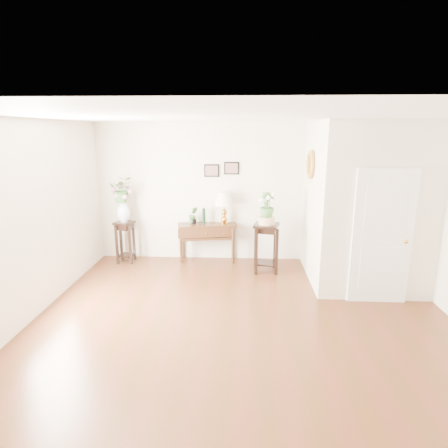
# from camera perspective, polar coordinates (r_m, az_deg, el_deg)

# --- Properties ---
(floor) EXTENTS (6.00, 5.50, 0.02)m
(floor) POSITION_cam_1_polar(r_m,az_deg,el_deg) (5.46, 2.90, -14.70)
(floor) COLOR #5B2B18
(floor) RESTS_ON ground
(ceiling) EXTENTS (6.00, 5.50, 0.02)m
(ceiling) POSITION_cam_1_polar(r_m,az_deg,el_deg) (4.80, 3.33, 16.09)
(ceiling) COLOR white
(ceiling) RESTS_ON ground
(wall_back) EXTENTS (6.00, 0.02, 2.80)m
(wall_back) POSITION_cam_1_polar(r_m,az_deg,el_deg) (7.64, 3.02, 4.76)
(wall_back) COLOR beige
(wall_back) RESTS_ON ground
(wall_front) EXTENTS (6.00, 0.02, 2.80)m
(wall_front) POSITION_cam_1_polar(r_m,az_deg,el_deg) (2.38, 3.39, -16.88)
(wall_front) COLOR beige
(wall_front) RESTS_ON ground
(wall_left) EXTENTS (0.02, 5.50, 2.80)m
(wall_left) POSITION_cam_1_polar(r_m,az_deg,el_deg) (5.77, -28.23, 0.07)
(wall_left) COLOR beige
(wall_left) RESTS_ON ground
(partition) EXTENTS (1.80, 1.95, 2.80)m
(partition) POSITION_cam_1_polar(r_m,az_deg,el_deg) (7.02, 20.48, 3.06)
(partition) COLOR beige
(partition) RESTS_ON floor
(door) EXTENTS (0.90, 0.05, 2.10)m
(door) POSITION_cam_1_polar(r_m,az_deg,el_deg) (6.17, 22.94, -1.91)
(door) COLOR white
(door) RESTS_ON floor
(art_print_left) EXTENTS (0.30, 0.02, 0.25)m
(art_print_left) POSITION_cam_1_polar(r_m,az_deg,el_deg) (7.59, -1.90, 8.14)
(art_print_left) COLOR black
(art_print_left) RESTS_ON wall_back
(art_print_right) EXTENTS (0.30, 0.02, 0.25)m
(art_print_right) POSITION_cam_1_polar(r_m,az_deg,el_deg) (7.56, 1.15, 8.50)
(art_print_right) COLOR black
(art_print_right) RESTS_ON wall_back
(wall_ornament) EXTENTS (0.07, 0.51, 0.51)m
(wall_ornament) POSITION_cam_1_polar(r_m,az_deg,el_deg) (6.83, 13.01, 8.82)
(wall_ornament) COLOR #AE7D2B
(wall_ornament) RESTS_ON partition
(console_table) EXTENTS (1.23, 0.60, 0.79)m
(console_table) POSITION_cam_1_polar(r_m,az_deg,el_deg) (7.73, -2.55, -2.80)
(console_table) COLOR #382212
(console_table) RESTS_ON floor
(table_lamp) EXTENTS (0.49, 0.49, 0.66)m
(table_lamp) POSITION_cam_1_polar(r_m,az_deg,el_deg) (7.52, 0.02, 2.59)
(table_lamp) COLOR #BA801F
(table_lamp) RESTS_ON console_table
(green_vase) EXTENTS (0.08, 0.08, 0.32)m
(green_vase) POSITION_cam_1_polar(r_m,az_deg,el_deg) (7.59, -3.10, 1.29)
(green_vase) COLOR black
(green_vase) RESTS_ON console_table
(potted_plant) EXTENTS (0.21, 0.19, 0.33)m
(potted_plant) POSITION_cam_1_polar(r_m,az_deg,el_deg) (7.62, -4.71, 1.27)
(potted_plant) COLOR #3F7233
(potted_plant) RESTS_ON console_table
(plant_stand_a) EXTENTS (0.42, 0.42, 0.85)m
(plant_stand_a) POSITION_cam_1_polar(r_m,az_deg,el_deg) (7.89, -14.79, -2.66)
(plant_stand_a) COLOR black
(plant_stand_a) RESTS_ON floor
(porcelain_vase) EXTENTS (0.32, 0.32, 0.45)m
(porcelain_vase) POSITION_cam_1_polar(r_m,az_deg,el_deg) (7.74, -15.09, 1.95)
(porcelain_vase) COLOR white
(porcelain_vase) RESTS_ON plant_stand_a
(lily_arrangement) EXTENTS (0.56, 0.52, 0.52)m
(lily_arrangement) POSITION_cam_1_polar(r_m,az_deg,el_deg) (7.66, -15.29, 5.13)
(lily_arrangement) COLOR #3F7233
(lily_arrangement) RESTS_ON porcelain_vase
(plant_stand_b) EXTENTS (0.53, 0.53, 0.93)m
(plant_stand_b) POSITION_cam_1_polar(r_m,az_deg,el_deg) (7.17, 6.39, -3.61)
(plant_stand_b) COLOR black
(plant_stand_b) RESTS_ON floor
(ceramic_bowl) EXTENTS (0.34, 0.34, 0.14)m
(ceramic_bowl) POSITION_cam_1_polar(r_m,az_deg,el_deg) (7.03, 6.51, 0.62)
(ceramic_bowl) COLOR beige
(ceramic_bowl) RESTS_ON plant_stand_b
(narcissus) EXTENTS (0.31, 0.31, 0.48)m
(narcissus) POSITION_cam_1_polar(r_m,az_deg,el_deg) (6.97, 6.57, 2.86)
(narcissus) COLOR #3F7233
(narcissus) RESTS_ON ceramic_bowl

